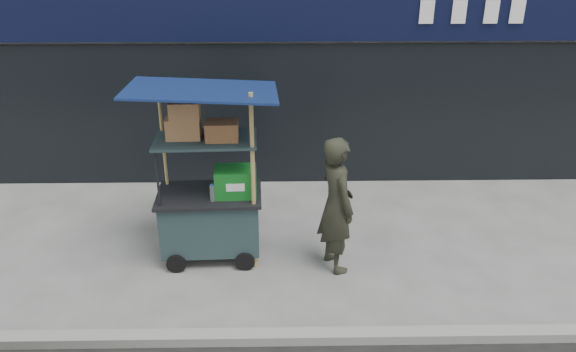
{
  "coord_description": "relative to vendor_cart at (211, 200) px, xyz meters",
  "views": [
    {
      "loc": [
        -0.09,
        -5.02,
        4.23
      ],
      "look_at": [
        0.02,
        1.2,
        1.35
      ],
      "focal_mm": 35.0,
      "sensor_mm": 36.0,
      "label": 1
    }
  ],
  "objects": [
    {
      "name": "ground",
      "position": [
        0.99,
        -1.55,
        -0.86
      ],
      "size": [
        80.0,
        80.0,
        0.0
      ],
      "primitive_type": "plane",
      "color": "#5F5E5A",
      "rests_on": "ground"
    },
    {
      "name": "vendor_man",
      "position": [
        1.62,
        -0.28,
        0.06
      ],
      "size": [
        0.65,
        0.78,
        1.83
      ],
      "primitive_type": "imported",
      "rotation": [
        0.0,
        0.0,
        1.94
      ],
      "color": "black",
      "rests_on": "ground"
    },
    {
      "name": "vendor_cart",
      "position": [
        0.0,
        0.0,
        0.0
      ],
      "size": [
        1.86,
        1.34,
        2.44
      ],
      "rotation": [
        0.0,
        0.0,
        0.04
      ],
      "color": "#192B2B",
      "rests_on": "ground"
    },
    {
      "name": "curb",
      "position": [
        0.99,
        -1.75,
        -0.8
      ],
      "size": [
        80.0,
        0.18,
        0.12
      ],
      "primitive_type": "cube",
      "color": "gray",
      "rests_on": "ground"
    }
  ]
}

